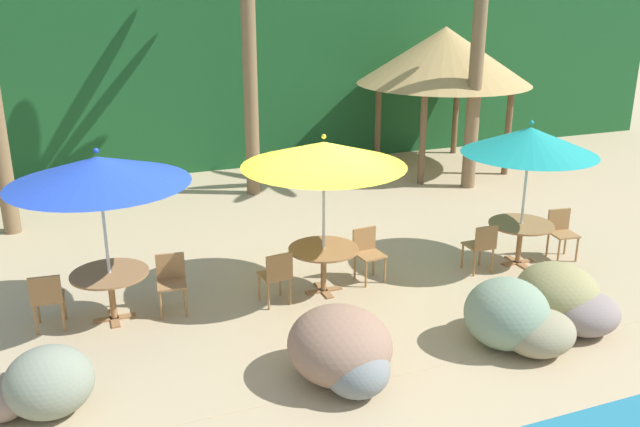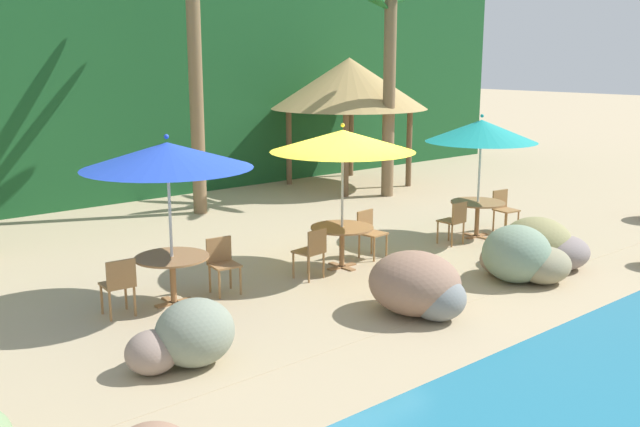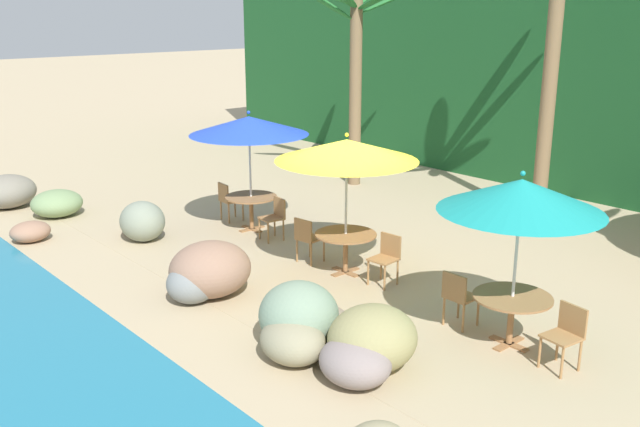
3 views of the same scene
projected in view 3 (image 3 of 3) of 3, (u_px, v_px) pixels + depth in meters
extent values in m
plane|color=tan|center=(345.00, 273.00, 12.62)|extent=(120.00, 120.00, 0.00)
cube|color=tan|center=(345.00, 273.00, 12.62)|extent=(18.00, 5.20, 0.01)
cube|color=#194C23|center=(611.00, 74.00, 17.45)|extent=(28.00, 2.40, 6.00)
ellipsoid|color=#977058|center=(30.00, 232.00, 14.26)|extent=(0.68, 0.81, 0.42)
ellipsoid|color=#938B59|center=(372.00, 338.00, 9.18)|extent=(1.14, 1.23, 0.86)
ellipsoid|color=gray|center=(142.00, 221.00, 14.26)|extent=(0.98, 0.89, 0.82)
ellipsoid|color=#779261|center=(57.00, 203.00, 15.96)|extent=(1.09, 1.15, 0.61)
ellipsoid|color=#916D58|center=(210.00, 269.00, 11.53)|extent=(1.28, 1.37, 0.91)
ellipsoid|color=gray|center=(7.00, 191.00, 16.64)|extent=(1.23, 1.35, 0.79)
ellipsoid|color=gray|center=(137.00, 222.00, 14.75)|extent=(0.64, 0.62, 0.52)
ellipsoid|color=gray|center=(355.00, 362.00, 8.84)|extent=(0.98, 0.87, 0.59)
ellipsoid|color=gray|center=(299.00, 315.00, 9.76)|extent=(1.14, 1.11, 0.95)
ellipsoid|color=gray|center=(322.00, 325.00, 9.92)|extent=(0.83, 0.84, 0.55)
ellipsoid|color=gray|center=(293.00, 341.00, 9.38)|extent=(0.98, 0.82, 0.60)
ellipsoid|color=gray|center=(192.00, 283.00, 11.29)|extent=(0.81, 0.85, 0.65)
cylinder|color=silver|center=(250.00, 176.00, 14.75)|extent=(0.04, 0.04, 2.35)
cone|color=blue|center=(249.00, 125.00, 14.45)|extent=(2.48, 2.48, 0.38)
sphere|color=blue|center=(249.00, 112.00, 14.37)|extent=(0.07, 0.07, 0.07)
cube|color=olive|center=(252.00, 229.00, 15.08)|extent=(0.60, 0.12, 0.03)
cube|color=olive|center=(252.00, 229.00, 15.08)|extent=(0.12, 0.60, 0.03)
cylinder|color=olive|center=(251.00, 213.00, 14.98)|extent=(0.09, 0.09, 0.71)
cylinder|color=olive|center=(251.00, 197.00, 14.88)|extent=(1.10, 1.10, 0.03)
cylinder|color=#9E7042|center=(268.00, 233.00, 14.10)|extent=(0.04, 0.04, 0.45)
cylinder|color=#9E7042|center=(260.00, 229.00, 14.39)|extent=(0.04, 0.04, 0.45)
cylinder|color=#9E7042|center=(283.00, 230.00, 14.29)|extent=(0.04, 0.04, 0.45)
cylinder|color=#9E7042|center=(275.00, 226.00, 14.58)|extent=(0.04, 0.04, 0.45)
cube|color=#9E7042|center=(271.00, 218.00, 14.27)|extent=(0.47, 0.47, 0.03)
cube|color=#9E7042|center=(280.00, 208.00, 14.32)|extent=(0.42, 0.09, 0.42)
cylinder|color=#9E7042|center=(235.00, 208.00, 15.91)|extent=(0.04, 0.04, 0.45)
cylinder|color=#9E7042|center=(243.00, 211.00, 15.64)|extent=(0.04, 0.04, 0.45)
cylinder|color=#9E7042|center=(221.00, 210.00, 15.71)|extent=(0.04, 0.04, 0.45)
cylinder|color=#9E7042|center=(229.00, 214.00, 15.44)|extent=(0.04, 0.04, 0.45)
cube|color=#9E7042|center=(232.00, 200.00, 15.61)|extent=(0.45, 0.45, 0.03)
cube|color=#9E7042|center=(223.00, 193.00, 15.44)|extent=(0.42, 0.07, 0.42)
cylinder|color=silver|center=(346.00, 210.00, 12.30)|extent=(0.04, 0.04, 2.34)
cone|color=yellow|center=(347.00, 150.00, 12.00)|extent=(2.49, 2.49, 0.37)
sphere|color=yellow|center=(347.00, 135.00, 11.92)|extent=(0.07, 0.07, 0.07)
cube|color=olive|center=(345.00, 272.00, 12.63)|extent=(0.60, 0.12, 0.03)
cube|color=olive|center=(345.00, 272.00, 12.63)|extent=(0.12, 0.60, 0.03)
cylinder|color=olive|center=(346.00, 253.00, 12.53)|extent=(0.09, 0.09, 0.71)
cylinder|color=olive|center=(346.00, 234.00, 12.43)|extent=(1.10, 1.10, 0.03)
cylinder|color=#9E7042|center=(385.00, 278.00, 11.77)|extent=(0.04, 0.04, 0.45)
cylinder|color=#9E7042|center=(368.00, 273.00, 12.00)|extent=(0.04, 0.04, 0.45)
cylinder|color=#9E7042|center=(398.00, 272.00, 12.02)|extent=(0.04, 0.04, 0.45)
cylinder|color=#9E7042|center=(381.00, 267.00, 12.25)|extent=(0.04, 0.04, 0.45)
cube|color=#9E7042|center=(383.00, 259.00, 11.94)|extent=(0.46, 0.46, 0.03)
cube|color=#9E7042|center=(391.00, 246.00, 12.03)|extent=(0.42, 0.08, 0.42)
cylinder|color=#9E7042|center=(310.00, 246.00, 13.35)|extent=(0.04, 0.04, 0.45)
cylinder|color=#9E7042|center=(324.00, 250.00, 13.13)|extent=(0.04, 0.04, 0.45)
cylinder|color=#9E7042|center=(297.00, 251.00, 13.10)|extent=(0.04, 0.04, 0.45)
cylinder|color=#9E7042|center=(311.00, 255.00, 12.87)|extent=(0.04, 0.04, 0.45)
cube|color=#9E7042|center=(310.00, 238.00, 13.04)|extent=(0.47, 0.47, 0.03)
cube|color=#9E7042|center=(303.00, 231.00, 12.85)|extent=(0.42, 0.09, 0.42)
cylinder|color=silver|center=(515.00, 269.00, 9.61)|extent=(0.04, 0.04, 2.29)
cone|color=teal|center=(521.00, 195.00, 9.32)|extent=(2.23, 2.23, 0.44)
sphere|color=teal|center=(523.00, 173.00, 9.24)|extent=(0.07, 0.07, 0.07)
cube|color=olive|center=(509.00, 344.00, 9.93)|extent=(0.60, 0.12, 0.03)
cube|color=olive|center=(509.00, 344.00, 9.93)|extent=(0.12, 0.60, 0.03)
cylinder|color=olive|center=(511.00, 321.00, 9.83)|extent=(0.09, 0.09, 0.71)
cylinder|color=olive|center=(513.00, 297.00, 9.73)|extent=(1.10, 1.10, 0.03)
cylinder|color=#9E7042|center=(562.00, 363.00, 8.96)|extent=(0.04, 0.04, 0.45)
cylinder|color=#9E7042|center=(540.00, 352.00, 9.24)|extent=(0.04, 0.04, 0.45)
cylinder|color=#9E7042|center=(580.00, 356.00, 9.14)|extent=(0.04, 0.04, 0.45)
cylinder|color=#9E7042|center=(557.00, 345.00, 9.43)|extent=(0.04, 0.04, 0.45)
cube|color=#9E7042|center=(561.00, 337.00, 9.13)|extent=(0.47, 0.47, 0.03)
cube|color=#9E7042|center=(573.00, 320.00, 9.18)|extent=(0.42, 0.09, 0.42)
cylinder|color=#9E7042|center=(459.00, 305.00, 10.72)|extent=(0.04, 0.04, 0.45)
cylinder|color=#9E7042|center=(478.00, 312.00, 10.47)|extent=(0.04, 0.04, 0.45)
cylinder|color=#9E7042|center=(444.00, 311.00, 10.49)|extent=(0.04, 0.04, 0.45)
cylinder|color=#9E7042|center=(463.00, 319.00, 10.24)|extent=(0.04, 0.04, 0.45)
cube|color=#9E7042|center=(462.00, 296.00, 10.41)|extent=(0.43, 0.43, 0.03)
cube|color=#9E7042|center=(454.00, 288.00, 10.23)|extent=(0.42, 0.04, 0.42)
cylinder|color=brown|center=(355.00, 90.00, 18.30)|extent=(0.32, 0.32, 5.02)
ellipsoid|color=#236B2D|center=(321.00, 0.00, 17.32)|extent=(0.93, 1.78, 1.05)
cylinder|color=brown|center=(550.00, 82.00, 14.93)|extent=(0.32, 0.32, 6.13)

